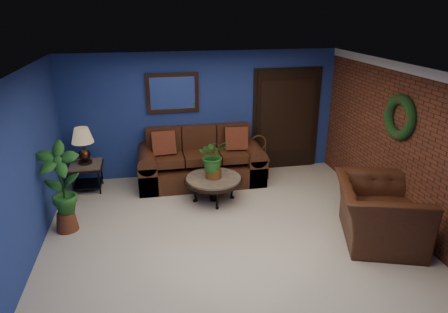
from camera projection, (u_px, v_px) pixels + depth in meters
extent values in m
plane|color=beige|center=(228.00, 233.00, 6.17)|extent=(5.50, 5.50, 0.00)
cube|color=navy|center=(203.00, 115.00, 8.03)|extent=(5.50, 0.04, 2.50)
cube|color=navy|center=(24.00, 172.00, 5.24)|extent=(0.04, 5.00, 2.50)
cube|color=brown|center=(400.00, 146.00, 6.23)|extent=(0.04, 5.00, 2.50)
cube|color=silver|center=(229.00, 70.00, 5.29)|extent=(5.50, 5.00, 0.02)
cube|color=white|center=(411.00, 69.00, 5.81)|extent=(0.03, 5.00, 0.14)
cube|color=#3E2315|center=(172.00, 93.00, 7.72)|extent=(1.02, 0.06, 0.77)
cube|color=black|center=(286.00, 120.00, 8.39)|extent=(1.44, 0.06, 2.18)
torus|color=black|center=(400.00, 117.00, 6.10)|extent=(0.16, 0.72, 0.72)
cube|color=#421E12|center=(201.00, 173.00, 7.92)|extent=(2.43, 1.05, 0.40)
cube|color=#421E12|center=(198.00, 149.00, 8.14)|extent=(2.07, 0.29, 0.99)
cube|color=#421E12|center=(165.00, 159.00, 7.60)|extent=(0.67, 0.72, 0.15)
cube|color=#421E12|center=(201.00, 156.00, 7.73)|extent=(0.67, 0.72, 0.15)
cube|color=#421E12|center=(236.00, 154.00, 7.85)|extent=(0.67, 0.72, 0.15)
cube|color=#421E12|center=(148.00, 173.00, 7.70)|extent=(0.35, 1.05, 0.55)
cube|color=#421E12|center=(252.00, 165.00, 8.08)|extent=(0.35, 1.05, 0.55)
cube|color=maroon|center=(164.00, 143.00, 7.53)|extent=(0.44, 0.13, 0.44)
cube|color=maroon|center=(236.00, 139.00, 7.79)|extent=(0.44, 0.13, 0.44)
cylinder|color=#4B4842|center=(214.00, 179.00, 7.09)|extent=(0.98, 0.98, 0.05)
cylinder|color=black|center=(214.00, 181.00, 7.10)|extent=(1.03, 1.03, 0.05)
cylinder|color=black|center=(214.00, 190.00, 7.17)|extent=(0.14, 0.14, 0.39)
cube|color=#4B4842|center=(86.00, 165.00, 7.46)|extent=(0.56, 0.56, 0.05)
cube|color=black|center=(86.00, 167.00, 7.48)|extent=(0.59, 0.59, 0.04)
cube|color=black|center=(88.00, 184.00, 7.60)|extent=(0.50, 0.50, 0.03)
cylinder|color=black|center=(73.00, 183.00, 7.30)|extent=(0.03, 0.03, 0.52)
cylinder|color=black|center=(99.00, 181.00, 7.38)|extent=(0.03, 0.03, 0.52)
cylinder|color=black|center=(76.00, 173.00, 7.73)|extent=(0.03, 0.03, 0.52)
cylinder|color=black|center=(101.00, 172.00, 7.81)|extent=(0.03, 0.03, 0.52)
cylinder|color=#3E2315|center=(85.00, 162.00, 7.44)|extent=(0.24, 0.24, 0.05)
sphere|color=#3E2315|center=(85.00, 156.00, 7.40)|extent=(0.22, 0.22, 0.22)
cylinder|color=#3E2315|center=(83.00, 147.00, 7.34)|extent=(0.02, 0.02, 0.28)
cone|color=#9F8761|center=(82.00, 136.00, 7.27)|extent=(0.40, 0.40, 0.28)
cube|color=#522B17|center=(260.00, 158.00, 8.11)|extent=(0.38, 0.38, 0.04)
torus|color=#522B17|center=(258.00, 143.00, 8.16)|extent=(0.34, 0.05, 0.34)
cylinder|color=#522B17|center=(253.00, 171.00, 8.02)|extent=(0.03, 0.03, 0.38)
cylinder|color=#522B17|center=(268.00, 170.00, 8.06)|extent=(0.03, 0.03, 0.38)
cylinder|color=#522B17|center=(251.00, 165.00, 8.31)|extent=(0.03, 0.03, 0.38)
cylinder|color=#522B17|center=(265.00, 165.00, 8.34)|extent=(0.03, 0.03, 0.38)
imported|color=#421E12|center=(378.00, 212.00, 5.88)|extent=(1.57, 1.68, 0.89)
cylinder|color=brown|center=(213.00, 173.00, 7.05)|extent=(0.28, 0.28, 0.18)
imported|color=#1C551A|center=(213.00, 155.00, 6.93)|extent=(0.53, 0.47, 0.59)
cylinder|color=brown|center=(357.00, 204.00, 6.88)|extent=(0.26, 0.26, 0.20)
imported|color=#1C551A|center=(360.00, 185.00, 6.76)|extent=(0.40, 0.36, 0.61)
cylinder|color=brown|center=(67.00, 221.00, 6.22)|extent=(0.34, 0.34, 0.30)
imported|color=#1C551A|center=(60.00, 181.00, 5.98)|extent=(0.64, 0.44, 1.18)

